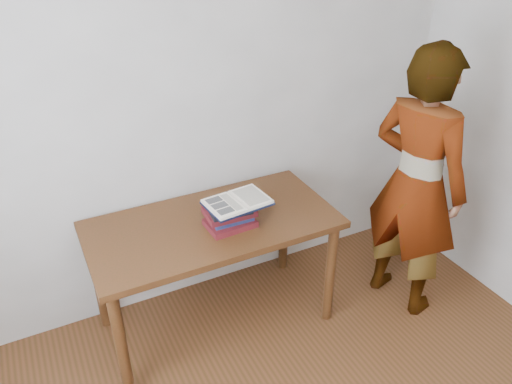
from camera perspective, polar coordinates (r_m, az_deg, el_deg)
room_shell at (r=1.15m, az=13.89°, el=-0.96°), size 3.54×3.54×2.62m
desk at (r=2.75m, az=-4.93°, el=-5.13°), size 1.34×0.67×0.72m
book_stack at (r=2.63m, az=-3.01°, el=-2.70°), size 0.27×0.20×0.12m
open_book at (r=2.60m, az=-2.14°, el=-1.14°), size 0.35×0.26×0.03m
reader at (r=2.97m, az=17.82°, el=0.76°), size 0.53×0.68×1.63m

